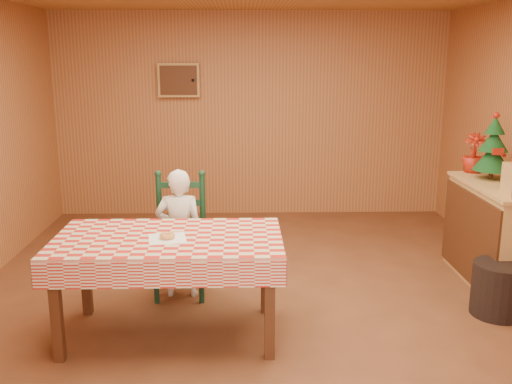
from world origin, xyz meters
TOP-DOWN VIEW (x-y plane):
  - ground at (0.00, 0.00)m, footprint 6.00×6.00m
  - cabin_walls at (-0.00, 0.53)m, footprint 5.10×6.05m
  - dining_table at (-0.65, -0.42)m, footprint 1.66×0.96m
  - ladder_chair at (-0.65, 0.37)m, footprint 0.44×0.40m
  - seated_child at (-0.65, 0.31)m, footprint 0.41×0.27m
  - napkin at (-0.65, -0.47)m, footprint 0.30×0.30m
  - donut at (-0.65, -0.47)m, footprint 0.12×0.12m
  - shelf_unit at (2.19, 0.51)m, footprint 0.54×1.24m
  - christmas_tree at (2.20, 0.76)m, footprint 0.34×0.34m
  - flower_arrangement at (2.15, 1.06)m, footprint 0.26×0.26m
  - storage_bin at (1.95, -0.15)m, footprint 0.49×0.49m

SIDE VIEW (x-z plane):
  - ground at x=0.00m, z-range 0.00..0.00m
  - storage_bin at x=1.95m, z-range 0.00..0.43m
  - shelf_unit at x=2.19m, z-range 0.00..0.93m
  - ladder_chair at x=-0.65m, z-range -0.04..1.04m
  - seated_child at x=-0.65m, z-range 0.00..1.12m
  - dining_table at x=-0.65m, z-range 0.30..1.07m
  - napkin at x=-0.65m, z-range 0.77..0.77m
  - donut at x=-0.65m, z-range 0.77..0.81m
  - flower_arrangement at x=2.15m, z-range 0.93..1.31m
  - christmas_tree at x=2.20m, z-range 0.90..1.52m
  - cabin_walls at x=0.00m, z-range 0.50..3.15m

